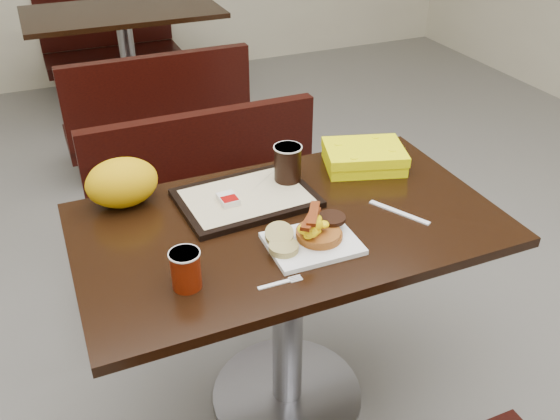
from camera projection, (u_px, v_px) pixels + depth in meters
name	position (u px, v px, depth m)	size (l,w,h in m)	color
floor	(287.00, 397.00, 2.10)	(6.00, 7.00, 0.01)	slate
table_near	(288.00, 318.00, 1.90)	(1.20, 0.70, 0.75)	black
bench_near_n	(220.00, 213.00, 2.45)	(1.00, 0.46, 0.72)	black
table_far	(130.00, 68.00, 3.92)	(1.20, 0.70, 0.75)	black
bench_far_s	(154.00, 108.00, 3.38)	(1.00, 0.46, 0.72)	black
bench_far_n	(112.00, 41.00, 4.47)	(1.00, 0.46, 0.72)	black
platter	(312.00, 243.00, 1.59)	(0.24, 0.19, 0.01)	white
pancake_stack	(319.00, 233.00, 1.59)	(0.13, 0.13, 0.03)	#A24B1B
sausage_patty	(332.00, 218.00, 1.62)	(0.08, 0.08, 0.01)	black
scrambled_eggs	(314.00, 226.00, 1.56)	(0.08, 0.07, 0.04)	yellow
bacon_strips	(311.00, 218.00, 1.54)	(0.14, 0.06, 0.01)	#431304
muffin_bottom	(284.00, 247.00, 1.55)	(0.08, 0.08, 0.02)	tan
muffin_top	(279.00, 234.00, 1.58)	(0.08, 0.08, 0.02)	tan
coffee_cup_near	(186.00, 270.00, 1.42)	(0.07, 0.07, 0.10)	#8F1A05
fork	(274.00, 284.00, 1.45)	(0.12, 0.02, 0.00)	white
knife	(399.00, 212.00, 1.73)	(0.19, 0.02, 0.00)	white
condiment_syrup	(209.00, 217.00, 1.70)	(0.04, 0.03, 0.01)	#9D4006
condiment_ketchup	(292.00, 209.00, 1.74)	(0.04, 0.03, 0.01)	#8C0504
tray	(246.00, 198.00, 1.78)	(0.40, 0.28, 0.02)	black
hashbrown_sleeve_left	(228.00, 199.00, 1.74)	(0.05, 0.07, 0.02)	silver
coffee_cup_far	(288.00, 163.00, 1.83)	(0.08, 0.08, 0.11)	black
clamshell	(364.00, 157.00, 1.95)	(0.25, 0.19, 0.07)	#FEFA04
paper_bag	(122.00, 183.00, 1.73)	(0.21, 0.15, 0.15)	orange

